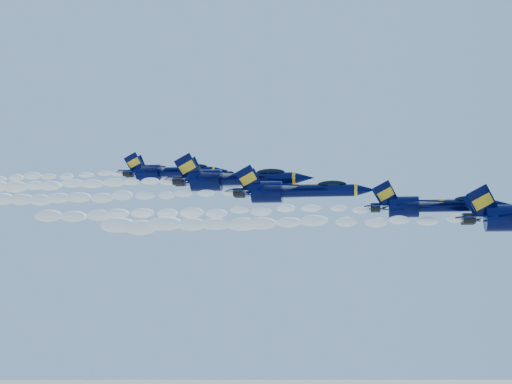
# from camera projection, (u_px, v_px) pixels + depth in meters

# --- Properties ---
(smoke_trail_jet_lead) EXTENTS (40.34, 1.91, 1.72)m
(smoke_trail_jet_lead) POSITION_uv_depth(u_px,v_px,m) (273.00, 223.00, 77.99)
(smoke_trail_jet_lead) COLOR white
(jet_second) EXTENTS (15.56, 12.76, 5.78)m
(jet_second) POSITION_uv_depth(u_px,v_px,m) (432.00, 206.00, 79.35)
(jet_second) COLOR black
(smoke_trail_jet_second) EXTENTS (40.34, 1.61, 1.45)m
(smoke_trail_jet_second) POSITION_uv_depth(u_px,v_px,m) (197.00, 212.00, 83.32)
(smoke_trail_jet_second) COLOR white
(jet_third) EXTENTS (18.09, 14.84, 6.72)m
(jet_third) POSITION_uv_depth(u_px,v_px,m) (295.00, 191.00, 90.57)
(jet_third) COLOR black
(smoke_trail_jet_third) EXTENTS (40.34, 1.87, 1.68)m
(smoke_trail_jet_third) POSITION_uv_depth(u_px,v_px,m) (86.00, 197.00, 94.69)
(smoke_trail_jet_third) COLOR white
(jet_fourth) EXTENTS (19.66, 16.13, 7.31)m
(jet_fourth) POSITION_uv_depth(u_px,v_px,m) (234.00, 179.00, 98.55)
(jet_fourth) COLOR black
(smoke_trail_jet_fourth) EXTENTS (40.34, 2.03, 1.83)m
(smoke_trail_jet_fourth) POSITION_uv_depth(u_px,v_px,m) (40.00, 186.00, 102.77)
(smoke_trail_jet_fourth) COLOR white
(jet_fifth) EXTENTS (16.43, 13.48, 6.10)m
(jet_fifth) POSITION_uv_depth(u_px,v_px,m) (169.00, 172.00, 108.83)
(jet_fifth) COLOR black
(smoke_trail_jet_fifth) EXTENTS (40.34, 1.70, 1.53)m
(smoke_trail_jet_fifth) POSITION_uv_depth(u_px,v_px,m) (3.00, 178.00, 112.84)
(smoke_trail_jet_fifth) COLOR white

